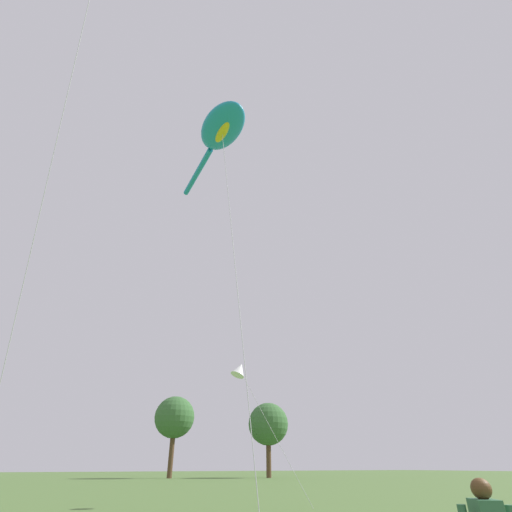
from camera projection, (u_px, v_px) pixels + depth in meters
big_show_kite at (221, 131)px, 23.34m from camera, size 2.28×12.11×19.64m
small_kite_box_yellow at (240, 370)px, 20.80m from camera, size 2.97×2.94×6.56m
tree_pine_center at (268, 424)px, 64.47m from camera, size 6.45×6.45×10.92m
tree_broad_distant at (175, 418)px, 62.32m from camera, size 6.19×6.19×11.54m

